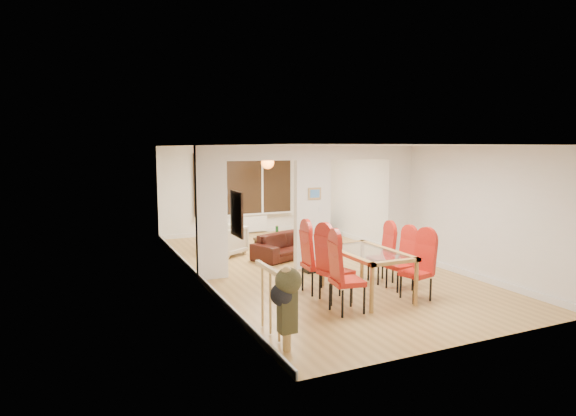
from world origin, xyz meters
TOP-DOWN VIEW (x-y plane):
  - floor at (0.00, 0.00)m, footprint 5.00×9.00m
  - room_walls at (0.00, 0.00)m, footprint 5.00×9.00m
  - divider_wall at (0.00, 0.00)m, footprint 5.00×0.18m
  - bay_window_blinds at (0.00, 4.44)m, footprint 3.00×0.08m
  - radiator at (0.00, 4.40)m, footprint 1.40×0.08m
  - pendant_light at (0.30, 3.30)m, footprint 0.36×0.36m
  - stair_newel at (-2.25, -3.20)m, footprint 0.40×1.20m
  - wall_poster at (-2.47, -2.40)m, footprint 0.04×0.52m
  - pillar_photo at (0.00, -0.10)m, footprint 0.30×0.03m
  - dining_table at (-0.05, -2.16)m, footprint 0.96×1.70m
  - dining_chair_la at (-0.81, -2.78)m, footprint 0.53×0.53m
  - dining_chair_lb at (-0.69, -2.22)m, footprint 0.56×0.56m
  - dining_chair_lc at (-0.75, -1.66)m, footprint 0.49×0.49m
  - dining_chair_ra at (0.58, -2.72)m, footprint 0.52×0.52m
  - dining_chair_rb at (0.70, -2.12)m, footprint 0.45×0.45m
  - dining_chair_rc at (0.67, -1.57)m, footprint 0.44×0.44m
  - sofa at (-0.02, 1.11)m, footprint 2.07×1.44m
  - armchair at (-1.35, 1.86)m, footprint 1.06×1.07m
  - person at (-1.26, 2.49)m, footprint 0.65×0.51m
  - television at (2.00, 3.29)m, footprint 0.93×0.36m
  - coffee_table at (0.08, 2.39)m, footprint 1.02×0.68m
  - bottle at (0.23, 2.48)m, footprint 0.08×0.08m
  - bowl at (0.32, 2.38)m, footprint 0.19×0.19m
  - shoes at (-0.24, -0.38)m, footprint 0.24×0.26m

SIDE VIEW (x-z plane):
  - floor at x=0.00m, z-range -0.01..0.01m
  - shoes at x=-0.24m, z-range 0.00..0.10m
  - coffee_table at x=0.08m, z-range 0.00..0.22m
  - bowl at x=0.32m, z-range 0.22..0.26m
  - television at x=2.00m, z-range 0.00..0.54m
  - sofa at x=-0.02m, z-range 0.00..0.56m
  - radiator at x=0.00m, z-range 0.05..0.55m
  - armchair at x=-1.35m, z-range 0.00..0.71m
  - bottle at x=0.23m, z-range 0.22..0.52m
  - dining_table at x=-0.05m, z-range 0.00..0.80m
  - dining_chair_rb at x=0.70m, z-range 0.00..1.02m
  - dining_chair_rc at x=0.67m, z-range 0.00..1.03m
  - dining_chair_ra at x=0.58m, z-range 0.00..1.07m
  - stair_newel at x=-2.25m, z-range 0.00..1.10m
  - dining_chair_lc at x=-0.75m, z-range 0.00..1.16m
  - dining_chair_la at x=-0.81m, z-range 0.00..1.17m
  - dining_chair_lb at x=-0.69m, z-range 0.00..1.18m
  - person at x=-1.26m, z-range 0.00..1.57m
  - room_walls at x=0.00m, z-range 0.00..2.60m
  - divider_wall at x=0.00m, z-range 0.00..2.60m
  - bay_window_blinds at x=0.00m, z-range 0.60..2.40m
  - wall_poster at x=-2.47m, z-range 1.27..1.94m
  - pillar_photo at x=0.00m, z-range 1.48..1.73m
  - pendant_light at x=0.30m, z-range 1.97..2.33m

